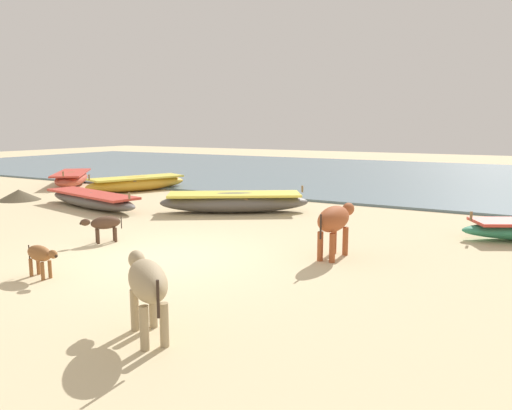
% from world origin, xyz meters
% --- Properties ---
extents(ground, '(80.00, 80.00, 0.00)m').
position_xyz_m(ground, '(0.00, 0.00, 0.00)').
color(ground, beige).
extents(sea_water, '(60.00, 20.00, 0.08)m').
position_xyz_m(sea_water, '(0.00, 18.04, 0.04)').
color(sea_water, slate).
rests_on(sea_water, ground).
extents(fishing_boat_1, '(4.36, 3.40, 0.79)m').
position_xyz_m(fishing_boat_1, '(-1.50, 5.02, 0.32)').
color(fishing_boat_1, '#5B5651').
rests_on(fishing_boat_1, ground).
extents(fishing_boat_2, '(3.64, 3.93, 0.78)m').
position_xyz_m(fishing_boat_2, '(-11.19, 7.23, 0.31)').
color(fishing_boat_2, '#B74733').
rests_on(fishing_boat_2, ground).
extents(fishing_boat_4, '(4.64, 1.93, 0.68)m').
position_xyz_m(fishing_boat_4, '(-5.83, 3.49, 0.26)').
color(fishing_boat_4, '#5B5651').
rests_on(fishing_boat_4, ground).
extents(fishing_boat_5, '(2.61, 4.25, 0.77)m').
position_xyz_m(fishing_boat_5, '(-7.45, 7.25, 0.31)').
color(fishing_boat_5, gold).
rests_on(fishing_boat_5, ground).
extents(cow_adult_dun, '(1.32, 1.10, 0.96)m').
position_xyz_m(cow_adult_dun, '(2.27, -2.97, 0.69)').
color(cow_adult_dun, tan).
rests_on(cow_adult_dun, ground).
extents(calf_near_brown, '(0.85, 0.31, 0.55)m').
position_xyz_m(calf_near_brown, '(-0.94, -2.05, 0.40)').
color(calf_near_brown, brown).
rests_on(calf_near_brown, ground).
extents(calf_far_dark, '(0.62, 0.83, 0.58)m').
position_xyz_m(calf_far_dark, '(-1.94, 0.32, 0.42)').
color(calf_far_dark, '#4C3323').
rests_on(calf_far_dark, ground).
extents(cow_second_adult_rust, '(0.49, 1.58, 1.02)m').
position_xyz_m(cow_second_adult_rust, '(2.91, 1.66, 0.73)').
color(cow_second_adult_rust, '#9E4C28').
rests_on(cow_second_adult_rust, ground).
extents(debris_pile_0, '(1.52, 1.52, 0.37)m').
position_xyz_m(debris_pile_0, '(-9.27, 3.36, 0.19)').
color(debris_pile_0, brown).
rests_on(debris_pile_0, ground).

